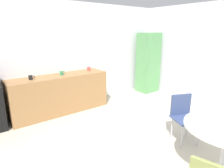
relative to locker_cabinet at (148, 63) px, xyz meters
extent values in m
plane|color=beige|center=(-2.55, -2.55, -0.92)|extent=(6.00, 6.00, 0.00)
cube|color=silver|center=(-2.55, 0.45, 0.38)|extent=(6.00, 0.10, 2.60)
cube|color=#9E7042|center=(-2.92, 0.10, -0.47)|extent=(2.28, 0.60, 0.90)
cube|color=#599959|center=(0.00, 0.00, 0.00)|extent=(0.60, 0.50, 1.84)
cylinder|color=silver|center=(-1.69, -2.71, -0.71)|extent=(0.02, 0.02, 0.42)
cylinder|color=silver|center=(-1.98, -2.58, -0.71)|extent=(0.02, 0.02, 0.42)
cylinder|color=silver|center=(-1.56, -2.42, -0.71)|extent=(0.02, 0.02, 0.42)
cylinder|color=silver|center=(-1.85, -2.30, -0.71)|extent=(0.02, 0.02, 0.42)
cube|color=#384772|center=(-1.77, -2.50, -0.48)|extent=(0.55, 0.55, 0.03)
cube|color=#384772|center=(-1.69, -2.33, -0.28)|extent=(0.36, 0.19, 0.38)
cylinder|color=#D84C4C|center=(-2.08, 0.17, 0.03)|extent=(0.08, 0.08, 0.09)
torus|color=#D84C4C|center=(-2.02, 0.17, 0.03)|extent=(0.06, 0.01, 0.06)
cylinder|color=black|center=(-3.56, 0.08, 0.03)|extent=(0.08, 0.08, 0.09)
torus|color=black|center=(-3.50, 0.08, 0.03)|extent=(0.06, 0.01, 0.06)
cylinder|color=#338C59|center=(-2.85, 0.10, 0.03)|extent=(0.08, 0.08, 0.09)
torus|color=#338C59|center=(-2.79, 0.10, 0.03)|extent=(0.06, 0.01, 0.06)
camera|label=1|loc=(-4.66, -4.16, 0.98)|focal=31.44mm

